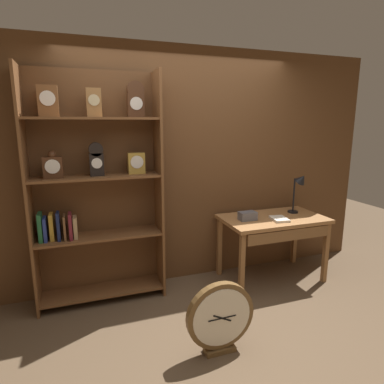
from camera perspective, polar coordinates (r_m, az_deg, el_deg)
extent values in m
plane|color=brown|center=(3.00, 6.23, -24.75)|extent=(10.00, 10.00, 0.00)
cube|color=brown|center=(3.64, -2.05, 4.22)|extent=(4.80, 0.05, 2.60)
cube|color=brown|center=(3.31, -26.78, -0.55)|extent=(0.02, 0.34, 2.29)
cube|color=brown|center=(3.37, -5.86, 0.88)|extent=(0.03, 0.34, 2.29)
cube|color=brown|center=(3.45, -16.39, 0.71)|extent=(1.24, 0.01, 2.29)
cube|color=brown|center=(3.64, -15.22, -16.30)|extent=(1.19, 0.33, 0.02)
cube|color=brown|center=(3.40, -15.78, -7.41)|extent=(1.19, 0.33, 0.02)
cube|color=brown|center=(3.26, -16.37, 2.54)|extent=(1.19, 0.33, 0.02)
cube|color=brown|center=(3.22, -16.96, 12.24)|extent=(1.19, 0.33, 0.02)
cube|color=brown|center=(3.25, -23.92, 14.35)|extent=(0.17, 0.09, 0.27)
cylinder|color=silver|center=(3.20, -24.02, 14.79)|extent=(0.13, 0.01, 0.13)
cube|color=#472816|center=(3.23, -23.20, 3.94)|extent=(0.17, 0.07, 0.20)
sphere|color=#472816|center=(3.21, -23.38, 6.03)|extent=(0.07, 0.07, 0.07)
cylinder|color=silver|center=(3.18, -23.27, 4.12)|extent=(0.13, 0.01, 0.13)
cube|color=olive|center=(3.22, -16.84, 14.75)|extent=(0.13, 0.09, 0.26)
cylinder|color=#C6B78C|center=(3.17, -16.82, 15.18)|extent=(0.10, 0.01, 0.10)
cube|color=black|center=(3.24, -16.37, 4.64)|extent=(0.13, 0.08, 0.22)
cylinder|color=black|center=(3.23, -16.52, 7.20)|extent=(0.13, 0.08, 0.13)
cylinder|color=silver|center=(3.20, -16.34, 4.86)|extent=(0.10, 0.01, 0.10)
cube|color=#472816|center=(3.26, -9.84, 14.71)|extent=(0.16, 0.07, 0.22)
cylinder|color=#472816|center=(3.27, -9.94, 17.28)|extent=(0.16, 0.07, 0.16)
cylinder|color=silver|center=(3.22, -9.73, 15.06)|extent=(0.12, 0.01, 0.12)
cube|color=#B28C38|center=(3.30, -9.74, 4.99)|extent=(0.17, 0.08, 0.21)
cylinder|color=silver|center=(3.25, -9.62, 5.20)|extent=(0.13, 0.01, 0.13)
cube|color=#236638|center=(3.38, -25.04, -5.62)|extent=(0.04, 0.16, 0.27)
cube|color=navy|center=(3.38, -24.32, -5.96)|extent=(0.03, 0.16, 0.23)
cube|color=#B78C2D|center=(3.39, -23.38, -5.59)|extent=(0.04, 0.15, 0.26)
cube|color=#19234C|center=(3.35, -22.37, -5.55)|extent=(0.03, 0.14, 0.27)
cube|color=brown|center=(3.36, -21.41, -5.75)|extent=(0.02, 0.16, 0.23)
cube|color=maroon|center=(3.35, -20.53, -5.61)|extent=(0.03, 0.16, 0.25)
cube|color=tan|center=(3.37, -19.78, -5.82)|extent=(0.03, 0.15, 0.21)
cube|color=#9E6B3D|center=(3.83, 14.01, -4.58)|extent=(1.17, 0.67, 0.04)
cube|color=olive|center=(3.47, 8.73, -12.69)|extent=(0.05, 0.05, 0.70)
cube|color=olive|center=(4.05, 22.39, -9.80)|extent=(0.05, 0.05, 0.70)
cube|color=olive|center=(3.94, 4.83, -9.52)|extent=(0.05, 0.05, 0.70)
cube|color=olive|center=(4.45, 17.55, -7.45)|extent=(0.05, 0.05, 0.70)
cube|color=brown|center=(3.61, 16.66, -7.24)|extent=(0.99, 0.03, 0.12)
cylinder|color=black|center=(4.07, 17.25, -3.31)|extent=(0.12, 0.12, 0.02)
cylinder|color=black|center=(4.03, 17.43, -0.47)|extent=(0.02, 0.02, 0.39)
cone|color=black|center=(3.99, 18.73, 2.21)|extent=(0.17, 0.19, 0.15)
cube|color=#595960|center=(3.64, 9.72, -4.15)|extent=(0.19, 0.12, 0.09)
cube|color=silver|center=(3.72, 15.08, -4.58)|extent=(0.19, 0.24, 0.02)
cube|color=brown|center=(2.90, 4.86, -25.72)|extent=(0.25, 0.11, 0.04)
cylinder|color=brown|center=(2.73, 4.98, -20.77)|extent=(0.56, 0.06, 0.56)
cylinder|color=silver|center=(2.70, 5.29, -21.13)|extent=(0.48, 0.01, 0.48)
cube|color=black|center=(2.70, 5.33, -21.17)|extent=(0.15, 0.01, 0.09)
cube|color=black|center=(2.70, 5.34, -21.19)|extent=(0.23, 0.01, 0.01)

